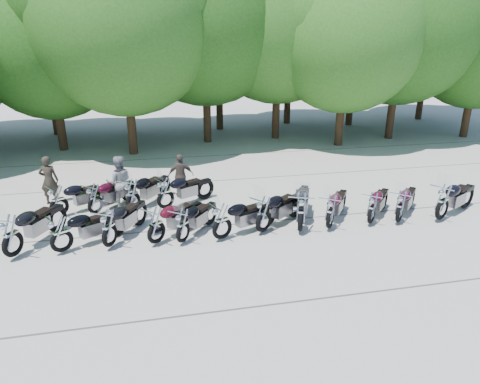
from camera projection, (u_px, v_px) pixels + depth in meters
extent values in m
plane|color=#A9A499|center=(251.00, 245.00, 12.49)|extent=(90.00, 90.00, 0.00)
cylinder|color=#3A2614|center=(60.00, 119.00, 22.32)|extent=(0.44, 0.44, 3.31)
sphere|color=#286319|center=(49.00, 45.00, 21.06)|extent=(7.31, 7.31, 7.31)
cylinder|color=#3A2614|center=(131.00, 116.00, 21.45)|extent=(0.44, 0.44, 3.93)
sphere|color=#357721|center=(122.00, 22.00, 19.96)|extent=(8.70, 8.70, 8.70)
cylinder|color=#3A2614|center=(207.00, 106.00, 23.91)|extent=(0.44, 0.44, 4.13)
sphere|color=#286319|center=(204.00, 17.00, 22.34)|extent=(9.13, 9.13, 9.13)
cylinder|color=#3A2614|center=(276.00, 103.00, 24.81)|extent=(0.44, 0.44, 4.09)
sphere|color=#357721|center=(279.00, 19.00, 23.26)|extent=(9.04, 9.04, 9.04)
cylinder|color=#3A2614|center=(340.00, 113.00, 23.27)|extent=(0.44, 0.44, 3.62)
sphere|color=#357721|center=(347.00, 34.00, 21.89)|extent=(8.00, 8.00, 8.00)
cylinder|color=#3A2614|center=(392.00, 104.00, 24.80)|extent=(0.44, 0.44, 3.98)
sphere|color=#286319|center=(402.00, 23.00, 23.28)|extent=(8.79, 8.79, 8.79)
cylinder|color=#3A2614|center=(468.00, 108.00, 25.26)|extent=(0.44, 0.44, 3.41)
sphere|color=#286319|center=(480.00, 41.00, 23.96)|extent=(7.53, 7.53, 7.53)
cylinder|color=#3A2614|center=(54.00, 106.00, 25.88)|extent=(0.44, 0.44, 3.52)
sphere|color=#357721|center=(44.00, 37.00, 24.54)|extent=(7.78, 7.78, 7.78)
cylinder|color=#3A2614|center=(130.00, 105.00, 26.27)|extent=(0.44, 0.44, 3.42)
sphere|color=#286319|center=(125.00, 40.00, 24.97)|extent=(7.56, 7.56, 7.56)
cylinder|color=#3A2614|center=(219.00, 102.00, 27.36)|extent=(0.44, 0.44, 3.56)
sphere|color=#286319|center=(218.00, 36.00, 26.00)|extent=(7.88, 7.88, 7.88)
cylinder|color=#3A2614|center=(288.00, 96.00, 29.20)|extent=(0.44, 0.44, 3.76)
sphere|color=#286319|center=(290.00, 31.00, 27.77)|extent=(8.31, 8.31, 8.31)
cylinder|color=#3A2614|center=(351.00, 98.00, 28.72)|extent=(0.44, 0.44, 3.63)
sphere|color=#357721|center=(356.00, 34.00, 27.34)|extent=(8.02, 8.02, 8.02)
cylinder|color=#3A2614|center=(422.00, 89.00, 30.59)|extent=(0.44, 0.44, 4.37)
sphere|color=#286319|center=(433.00, 16.00, 28.93)|extent=(9.67, 9.67, 9.67)
imported|color=black|center=(49.00, 180.00, 15.24)|extent=(0.70, 0.50, 1.79)
imported|color=gray|center=(119.00, 182.00, 14.94)|extent=(0.95, 0.76, 1.86)
imported|color=brown|center=(181.00, 176.00, 16.00)|extent=(0.97, 0.42, 1.64)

